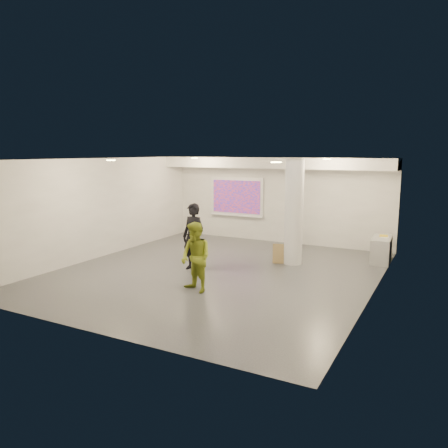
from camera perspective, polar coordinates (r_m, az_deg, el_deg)
The scene contains 20 objects.
floor at distance 11.77m, azimuth -0.91°, elevation -6.30°, with size 8.00×9.00×0.01m, color #35373C.
ceiling at distance 11.33m, azimuth -0.95°, elevation 8.46°, with size 8.00×9.00×0.01m, color white.
wall_back at distance 15.52m, azimuth 7.06°, elevation 3.12°, with size 8.00×0.01×3.00m, color silver.
wall_front at distance 7.87m, azimuth -16.84°, elevation -3.40°, with size 8.00×0.01×3.00m, color silver.
wall_left at distance 13.81m, azimuth -15.67°, elevation 2.05°, with size 0.01×9.00×3.00m, color silver.
wall_right at distance 10.19m, azimuth 19.23°, elevation -0.66°, with size 0.01×9.00×3.00m, color silver.
soffit_band at distance 14.92m, azimuth 6.41°, elevation 7.96°, with size 8.00×1.10×0.36m, color silver.
downlight_nw at distance 14.60m, azimuth -3.86°, elevation 8.59°, with size 0.22×0.22×0.02m, color #FFFB93.
downlight_ne at distance 12.86m, azimuth 13.28°, elevation 8.25°, with size 0.22×0.22×0.02m, color #FFFB93.
downlight_sw at distance 11.38m, azimuth -14.55°, elevation 8.07°, with size 0.22×0.22×0.02m, color #FFFB93.
downlight_se at distance 9.04m, azimuth 6.83°, elevation 8.02°, with size 0.22×0.22×0.02m, color #FFFB93.
column at distance 12.50m, azimuth 9.11°, elevation 1.54°, with size 0.52×0.52×3.00m, color silver.
projection_screen at distance 16.11m, azimuth 1.66°, elevation 3.51°, with size 2.10×0.13×1.42m.
credenza at distance 13.56m, azimuth 19.86°, elevation -3.16°, with size 0.52×1.25×0.73m, color #929598.
papers_stack at distance 13.53m, azimuth 20.20°, elevation -1.59°, with size 0.23×0.30×0.02m, color white.
postit_pad at distance 13.62m, azimuth 20.13°, elevation -1.49°, with size 0.23×0.31×0.03m, color gold.
cardboard_back at distance 12.70m, azimuth 7.55°, elevation -3.88°, with size 0.52×0.05×0.57m, color olive.
cardboard_front at distance 12.73m, azimuth 7.76°, elevation -4.00°, with size 0.46×0.05×0.51m, color olive.
woman at distance 11.84m, azimuth -4.03°, elevation -1.70°, with size 0.66×0.44×1.82m, color black.
man at distance 10.00m, azimuth -3.71°, elevation -4.38°, with size 0.78×0.61×1.61m, color olive.
Camera 1 is at (5.43, -9.94, 3.20)m, focal length 35.00 mm.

